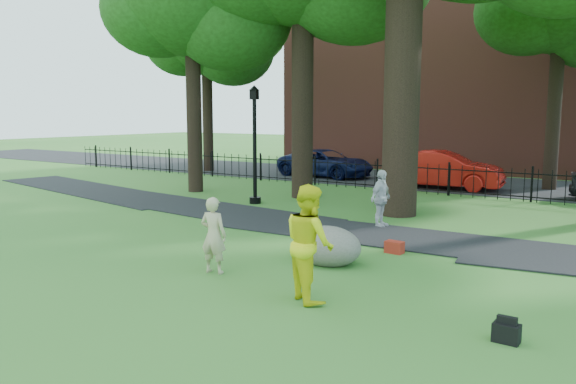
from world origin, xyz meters
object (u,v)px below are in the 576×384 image
Objects in this scene: lamppost at (255,146)px; red_sedan at (443,170)px; man at (309,243)px; woman at (213,235)px; boulder at (328,243)px.

lamppost reaches higher than red_sedan.
red_sedan is (-2.65, 15.34, -0.20)m from man.
man is 15.57m from red_sedan.
boulder is (1.56, 1.87, -0.34)m from woman.
lamppost is (-4.51, 7.45, 1.25)m from woman.
man is at bearing -68.42° from boulder.
lamppost is at bearing 137.39° from boulder.
red_sedan is at bearing 49.55° from lamppost.
woman is 0.77× the size of man.
woman is 15.00m from red_sedan.
woman is 2.46m from boulder.
man reaches higher than boulder.
man is at bearing 162.63° from woman.
boulder is (-0.87, 2.21, -0.56)m from man.
lamppost is 0.85× the size of red_sedan.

